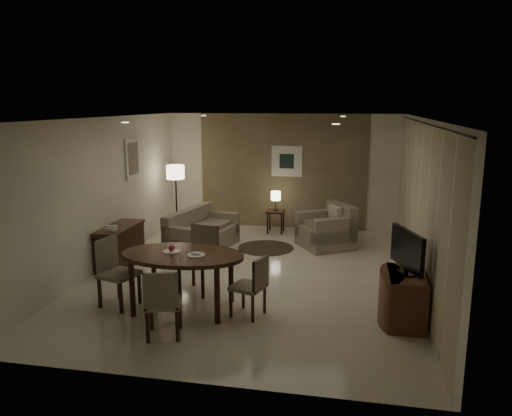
% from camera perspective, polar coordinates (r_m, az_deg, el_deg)
% --- Properties ---
extents(room_shell, '(5.50, 7.00, 2.70)m').
position_cam_1_polar(room_shell, '(8.83, 0.25, 1.54)').
color(room_shell, beige).
rests_on(room_shell, ground).
extents(taupe_accent, '(3.96, 0.03, 2.70)m').
position_cam_1_polar(taupe_accent, '(11.83, 3.06, 4.19)').
color(taupe_accent, olive).
rests_on(taupe_accent, wall_back).
extents(curtain_wall, '(0.08, 6.70, 2.58)m').
position_cam_1_polar(curtain_wall, '(8.36, 18.07, 0.13)').
color(curtain_wall, '#B8AE90').
rests_on(curtain_wall, wall_right).
extents(curtain_rod, '(0.03, 6.80, 0.03)m').
position_cam_1_polar(curtain_rod, '(8.20, 18.67, 9.19)').
color(curtain_rod, black).
rests_on(curtain_rod, wall_right).
extents(art_back_frame, '(0.72, 0.03, 0.72)m').
position_cam_1_polar(art_back_frame, '(11.76, 3.54, 5.36)').
color(art_back_frame, silver).
rests_on(art_back_frame, wall_back).
extents(art_back_canvas, '(0.34, 0.01, 0.34)m').
position_cam_1_polar(art_back_canvas, '(11.75, 3.53, 5.35)').
color(art_back_canvas, black).
rests_on(art_back_canvas, wall_back).
extents(art_left_frame, '(0.03, 0.60, 0.80)m').
position_cam_1_polar(art_left_frame, '(10.35, -13.92, 5.52)').
color(art_left_frame, silver).
rests_on(art_left_frame, wall_left).
extents(art_left_canvas, '(0.01, 0.46, 0.64)m').
position_cam_1_polar(art_left_canvas, '(10.34, -13.84, 5.52)').
color(art_left_canvas, gray).
rests_on(art_left_canvas, wall_left).
extents(downlight_nl, '(0.10, 0.10, 0.01)m').
position_cam_1_polar(downlight_nl, '(7.02, -14.70, 9.43)').
color(downlight_nl, white).
rests_on(downlight_nl, ceiling).
extents(downlight_nr, '(0.10, 0.10, 0.01)m').
position_cam_1_polar(downlight_nr, '(6.34, 9.12, 9.44)').
color(downlight_nr, white).
rests_on(downlight_nr, ceiling).
extents(downlight_fl, '(0.10, 0.10, 0.01)m').
position_cam_1_polar(downlight_fl, '(10.38, -6.00, 10.45)').
color(downlight_fl, white).
rests_on(downlight_fl, ceiling).
extents(downlight_fr, '(0.10, 0.10, 0.01)m').
position_cam_1_polar(downlight_fr, '(9.93, 9.90, 10.27)').
color(downlight_fr, white).
rests_on(downlight_fr, ceiling).
extents(console_desk, '(0.48, 1.20, 0.75)m').
position_cam_1_polar(console_desk, '(9.47, -15.24, -4.24)').
color(console_desk, '#452716').
rests_on(console_desk, floor).
extents(telephone, '(0.20, 0.14, 0.09)m').
position_cam_1_polar(telephone, '(9.10, -16.22, -2.17)').
color(telephone, white).
rests_on(telephone, console_desk).
extents(tv_cabinet, '(0.48, 0.90, 0.70)m').
position_cam_1_polar(tv_cabinet, '(7.16, 16.72, -9.84)').
color(tv_cabinet, '#5E2A1C').
rests_on(tv_cabinet, floor).
extents(flat_tv, '(0.36, 0.85, 0.60)m').
position_cam_1_polar(flat_tv, '(6.94, 16.89, -4.69)').
color(flat_tv, black).
rests_on(flat_tv, tv_cabinet).
extents(dining_table, '(1.78, 1.11, 0.84)m').
position_cam_1_polar(dining_table, '(7.35, -8.30, -8.31)').
color(dining_table, '#452716').
rests_on(dining_table, floor).
extents(chair_near, '(0.55, 0.55, 0.92)m').
position_cam_1_polar(chair_near, '(6.57, -10.55, -10.51)').
color(chair_near, gray).
rests_on(chair_near, floor).
extents(chair_far, '(0.61, 0.61, 1.05)m').
position_cam_1_polar(chair_far, '(7.92, -6.70, -5.95)').
color(chair_far, gray).
rests_on(chair_far, floor).
extents(chair_left, '(0.60, 0.60, 1.00)m').
position_cam_1_polar(chair_left, '(7.62, -15.41, -7.21)').
color(chair_left, gray).
rests_on(chair_left, floor).
extents(chair_right, '(0.53, 0.53, 0.87)m').
position_cam_1_polar(chair_right, '(7.06, -0.94, -8.89)').
color(chair_right, gray).
rests_on(chair_right, floor).
extents(plate_a, '(0.26, 0.26, 0.02)m').
position_cam_1_polar(plate_a, '(7.32, -9.61, -4.92)').
color(plate_a, white).
rests_on(plate_a, dining_table).
extents(plate_b, '(0.26, 0.26, 0.02)m').
position_cam_1_polar(plate_b, '(7.10, -6.85, -5.37)').
color(plate_b, white).
rests_on(plate_b, dining_table).
extents(fruit_apple, '(0.09, 0.09, 0.09)m').
position_cam_1_polar(fruit_apple, '(7.30, -9.62, -4.52)').
color(fruit_apple, red).
rests_on(fruit_apple, plate_a).
extents(napkin, '(0.12, 0.08, 0.03)m').
position_cam_1_polar(napkin, '(7.09, -6.86, -5.19)').
color(napkin, white).
rests_on(napkin, plate_b).
extents(round_rug, '(1.15, 1.15, 0.01)m').
position_cam_1_polar(round_rug, '(10.34, 1.13, -4.57)').
color(round_rug, '#3E3622').
rests_on(round_rug, floor).
extents(sofa, '(1.86, 1.21, 0.81)m').
position_cam_1_polar(sofa, '(10.21, -6.11, -2.53)').
color(sofa, gray).
rests_on(sofa, floor).
extents(armchair, '(1.33, 1.35, 0.89)m').
position_cam_1_polar(armchair, '(10.41, 7.95, -2.07)').
color(armchair, gray).
rests_on(armchair, floor).
extents(side_table, '(0.40, 0.40, 0.51)m').
position_cam_1_polar(side_table, '(11.52, 2.25, -1.56)').
color(side_table, '#321A10').
rests_on(side_table, floor).
extents(table_lamp, '(0.22, 0.22, 0.50)m').
position_cam_1_polar(table_lamp, '(11.41, 2.28, 0.92)').
color(table_lamp, '#FFEAC1').
rests_on(table_lamp, side_table).
extents(floor_lamp, '(0.40, 0.40, 1.58)m').
position_cam_1_polar(floor_lamp, '(11.40, -9.09, 0.90)').
color(floor_lamp, '#FFE5B7').
rests_on(floor_lamp, floor).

